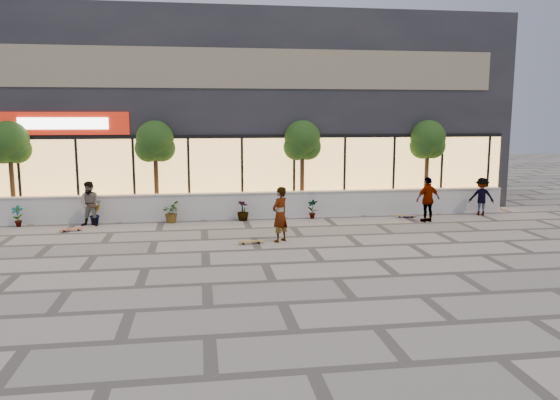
{
  "coord_description": "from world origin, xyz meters",
  "views": [
    {
      "loc": [
        -1.74,
        -14.69,
        4.11
      ],
      "look_at": [
        0.9,
        3.19,
        1.3
      ],
      "focal_mm": 35.0,
      "sensor_mm": 36.0,
      "label": 1
    }
  ],
  "objects": [
    {
      "name": "skateboard_right_near",
      "position": [
        6.51,
        6.1,
        0.08
      ],
      "size": [
        0.84,
        0.4,
        0.1
      ],
      "rotation": [
        0.0,
        0.0,
        -0.24
      ],
      "color": "olive",
      "rests_on": "ground"
    },
    {
      "name": "tree_east",
      "position": [
        8.0,
        7.7,
        2.99
      ],
      "size": [
        1.6,
        1.5,
        3.92
      ],
      "color": "#3F2C16",
      "rests_on": "ground"
    },
    {
      "name": "shrub_d",
      "position": [
        -0.1,
        6.45,
        0.41
      ],
      "size": [
        0.64,
        0.64,
        0.81
      ],
      "primitive_type": "imported",
      "rotation": [
        0.0,
        0.0,
        2.46
      ],
      "color": "#1A3A12",
      "rests_on": "ground"
    },
    {
      "name": "skateboard_left",
      "position": [
        -6.35,
        5.32,
        0.08
      ],
      "size": [
        0.82,
        0.44,
        0.1
      ],
      "rotation": [
        0.0,
        0.0,
        0.32
      ],
      "color": "#CD4E26",
      "rests_on": "ground"
    },
    {
      "name": "skateboard_center",
      "position": [
        -0.16,
        2.45,
        0.08
      ],
      "size": [
        0.87,
        0.33,
        0.1
      ],
      "rotation": [
        0.0,
        0.0,
        0.14
      ],
      "color": "olive",
      "rests_on": "ground"
    },
    {
      "name": "tree_west",
      "position": [
        -9.0,
        7.7,
        2.99
      ],
      "size": [
        1.6,
        1.5,
        3.92
      ],
      "color": "#3F2C16",
      "rests_on": "ground"
    },
    {
      "name": "skater_right_far",
      "position": [
        9.8,
        6.21,
        0.78
      ],
      "size": [
        1.15,
        0.89,
        1.57
      ],
      "primitive_type": "imported",
      "rotation": [
        0.0,
        0.0,
        2.8
      ],
      "color": "maroon",
      "rests_on": "ground"
    },
    {
      "name": "shrub_a",
      "position": [
        -8.5,
        6.45,
        0.41
      ],
      "size": [
        0.43,
        0.29,
        0.81
      ],
      "primitive_type": "imported",
      "color": "#1A3A12",
      "rests_on": "ground"
    },
    {
      "name": "skater_left",
      "position": [
        -5.81,
        6.19,
        0.84
      ],
      "size": [
        0.91,
        0.76,
        1.69
      ],
      "primitive_type": "imported",
      "rotation": [
        0.0,
        0.0,
        -0.16
      ],
      "color": "#978D62",
      "rests_on": "ground"
    },
    {
      "name": "tree_midwest",
      "position": [
        -3.5,
        7.7,
        2.99
      ],
      "size": [
        1.6,
        1.5,
        3.92
      ],
      "color": "#3F2C16",
      "rests_on": "ground"
    },
    {
      "name": "planter_wall",
      "position": [
        0.0,
        7.0,
        0.52
      ],
      "size": [
        22.0,
        0.42,
        1.04
      ],
      "color": "silver",
      "rests_on": "ground"
    },
    {
      "name": "tree_mideast",
      "position": [
        2.5,
        7.7,
        2.99
      ],
      "size": [
        1.6,
        1.5,
        3.92
      ],
      "color": "#3F2C16",
      "rests_on": "ground"
    },
    {
      "name": "skateboard_right_far",
      "position": [
        6.72,
        6.2,
        0.08
      ],
      "size": [
        0.79,
        0.6,
        0.1
      ],
      "rotation": [
        0.0,
        0.0,
        0.56
      ],
      "color": "#554F91",
      "rests_on": "ground"
    },
    {
      "name": "skater_right_near",
      "position": [
        7.0,
        5.15,
        0.88
      ],
      "size": [
        1.1,
        0.64,
        1.76
      ],
      "primitive_type": "imported",
      "rotation": [
        0.0,
        0.0,
        3.36
      ],
      "color": "white",
      "rests_on": "ground"
    },
    {
      "name": "retail_building",
      "position": [
        -0.0,
        12.49,
        4.25
      ],
      "size": [
        24.0,
        9.17,
        8.5
      ],
      "color": "black",
      "rests_on": "ground"
    },
    {
      "name": "shrub_c",
      "position": [
        -2.9,
        6.45,
        0.41
      ],
      "size": [
        0.68,
        0.77,
        0.81
      ],
      "primitive_type": "imported",
      "rotation": [
        0.0,
        0.0,
        1.64
      ],
      "color": "#1A3A12",
      "rests_on": "ground"
    },
    {
      "name": "skater_center",
      "position": [
        0.82,
        2.64,
        0.91
      ],
      "size": [
        0.78,
        0.77,
        1.82
      ],
      "primitive_type": "imported",
      "rotation": [
        0.0,
        0.0,
        3.89
      ],
      "color": "white",
      "rests_on": "ground"
    },
    {
      "name": "shrub_b",
      "position": [
        -5.7,
        6.45,
        0.41
      ],
      "size": [
        0.57,
        0.57,
        0.81
      ],
      "primitive_type": "imported",
      "rotation": [
        0.0,
        0.0,
        0.82
      ],
      "color": "#1A3A12",
      "rests_on": "ground"
    },
    {
      "name": "ground",
      "position": [
        0.0,
        0.0,
        0.0
      ],
      "size": [
        80.0,
        80.0,
        0.0
      ],
      "primitive_type": "plane",
      "color": "#A4998E",
      "rests_on": "ground"
    },
    {
      "name": "shrub_e",
      "position": [
        2.7,
        6.45,
        0.41
      ],
      "size": [
        0.46,
        0.35,
        0.81
      ],
      "primitive_type": "imported",
      "rotation": [
        0.0,
        0.0,
        3.28
      ],
      "color": "#1A3A12",
      "rests_on": "ground"
    }
  ]
}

